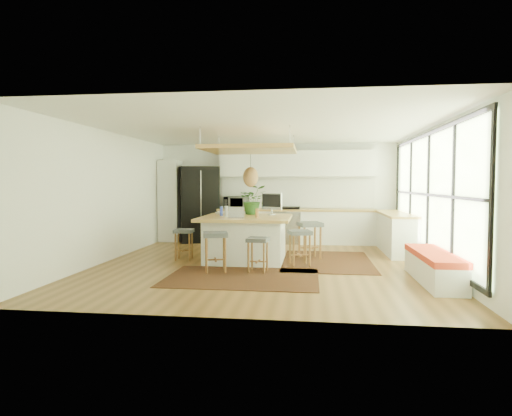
# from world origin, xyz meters

# --- Properties ---
(floor) EXTENTS (7.00, 7.00, 0.00)m
(floor) POSITION_xyz_m (0.00, 0.00, 0.00)
(floor) COLOR brown
(floor) RESTS_ON ground
(ceiling) EXTENTS (7.00, 7.00, 0.00)m
(ceiling) POSITION_xyz_m (0.00, 0.00, 2.70)
(ceiling) COLOR white
(ceiling) RESTS_ON ground
(wall_back) EXTENTS (6.50, 0.00, 6.50)m
(wall_back) POSITION_xyz_m (0.00, 3.50, 1.35)
(wall_back) COLOR white
(wall_back) RESTS_ON ground
(wall_front) EXTENTS (6.50, 0.00, 6.50)m
(wall_front) POSITION_xyz_m (0.00, -3.50, 1.35)
(wall_front) COLOR white
(wall_front) RESTS_ON ground
(wall_left) EXTENTS (0.00, 7.00, 7.00)m
(wall_left) POSITION_xyz_m (-3.25, 0.00, 1.35)
(wall_left) COLOR white
(wall_left) RESTS_ON ground
(wall_right) EXTENTS (0.00, 7.00, 7.00)m
(wall_right) POSITION_xyz_m (3.25, 0.00, 1.35)
(wall_right) COLOR white
(wall_right) RESTS_ON ground
(window_wall) EXTENTS (0.10, 6.20, 2.60)m
(window_wall) POSITION_xyz_m (3.22, 0.00, 1.40)
(window_wall) COLOR black
(window_wall) RESTS_ON wall_right
(pantry) EXTENTS (0.55, 0.60, 2.25)m
(pantry) POSITION_xyz_m (-2.95, 3.18, 1.12)
(pantry) COLOR white
(pantry) RESTS_ON floor
(back_counter_base) EXTENTS (4.20, 0.60, 0.88)m
(back_counter_base) POSITION_xyz_m (0.55, 3.18, 0.44)
(back_counter_base) COLOR white
(back_counter_base) RESTS_ON floor
(back_counter_top) EXTENTS (4.24, 0.64, 0.05)m
(back_counter_top) POSITION_xyz_m (0.55, 3.18, 0.90)
(back_counter_top) COLOR #AA813C
(back_counter_top) RESTS_ON back_counter_base
(backsplash) EXTENTS (4.20, 0.02, 0.80)m
(backsplash) POSITION_xyz_m (0.55, 3.48, 1.35)
(backsplash) COLOR white
(backsplash) RESTS_ON wall_back
(upper_cabinets) EXTENTS (4.20, 0.34, 0.70)m
(upper_cabinets) POSITION_xyz_m (0.55, 3.32, 2.15)
(upper_cabinets) COLOR white
(upper_cabinets) RESTS_ON wall_back
(range) EXTENTS (0.76, 0.62, 1.00)m
(range) POSITION_xyz_m (0.30, 3.18, 0.50)
(range) COLOR #A5A5AA
(range) RESTS_ON floor
(right_counter_base) EXTENTS (0.60, 2.50, 0.88)m
(right_counter_base) POSITION_xyz_m (2.93, 2.00, 0.44)
(right_counter_base) COLOR white
(right_counter_base) RESTS_ON floor
(right_counter_top) EXTENTS (0.64, 2.54, 0.05)m
(right_counter_top) POSITION_xyz_m (2.93, 2.00, 0.90)
(right_counter_top) COLOR #AA813C
(right_counter_top) RESTS_ON right_counter_base
(window_bench) EXTENTS (0.52, 2.00, 0.50)m
(window_bench) POSITION_xyz_m (2.95, -1.20, 0.25)
(window_bench) COLOR white
(window_bench) RESTS_ON floor
(ceiling_panel) EXTENTS (1.86, 1.86, 0.80)m
(ceiling_panel) POSITION_xyz_m (-0.30, 0.40, 2.05)
(ceiling_panel) COLOR #AA813C
(ceiling_panel) RESTS_ON ceiling
(rug_near) EXTENTS (2.60, 1.80, 0.01)m
(rug_near) POSITION_xyz_m (-0.22, -1.27, 0.01)
(rug_near) COLOR black
(rug_near) RESTS_ON floor
(rug_right) EXTENTS (1.80, 2.60, 0.01)m
(rug_right) POSITION_xyz_m (1.29, 0.50, 0.01)
(rug_right) COLOR black
(rug_right) RESTS_ON floor
(fridge) EXTENTS (1.25, 1.12, 2.08)m
(fridge) POSITION_xyz_m (-2.12, 3.17, 0.93)
(fridge) COLOR black
(fridge) RESTS_ON floor
(island) EXTENTS (1.85, 1.85, 0.93)m
(island) POSITION_xyz_m (-0.39, 0.40, 0.47)
(island) COLOR #AA813C
(island) RESTS_ON floor
(stool_near_left) EXTENTS (0.53, 0.53, 0.73)m
(stool_near_left) POSITION_xyz_m (-0.77, -0.85, 0.35)
(stool_near_left) COLOR #414548
(stool_near_left) RESTS_ON floor
(stool_near_right) EXTENTS (0.41, 0.41, 0.63)m
(stool_near_right) POSITION_xyz_m (-0.01, -0.75, 0.35)
(stool_near_right) COLOR #414548
(stool_near_right) RESTS_ON floor
(stool_right_front) EXTENTS (0.51, 0.51, 0.70)m
(stool_right_front) POSITION_xyz_m (0.74, -0.08, 0.35)
(stool_right_front) COLOR #414548
(stool_right_front) RESTS_ON floor
(stool_right_back) EXTENTS (0.59, 0.59, 0.79)m
(stool_right_back) POSITION_xyz_m (0.93, 0.78, 0.35)
(stool_right_back) COLOR #414548
(stool_right_back) RESTS_ON floor
(stool_left_side) EXTENTS (0.41, 0.41, 0.65)m
(stool_left_side) POSITION_xyz_m (-1.72, 0.32, 0.35)
(stool_left_side) COLOR #414548
(stool_left_side) RESTS_ON floor
(laptop) EXTENTS (0.33, 0.35, 0.24)m
(laptop) POSITION_xyz_m (-0.54, -0.05, 1.05)
(laptop) COLOR #A5A5AA
(laptop) RESTS_ON island
(monitor) EXTENTS (0.55, 0.42, 0.49)m
(monitor) POSITION_xyz_m (0.10, 0.81, 1.19)
(monitor) COLOR #A5A5AA
(monitor) RESTS_ON island
(microwave) EXTENTS (0.64, 0.40, 0.41)m
(microwave) POSITION_xyz_m (-1.08, 3.16, 1.13)
(microwave) COLOR #A5A5AA
(microwave) RESTS_ON back_counter_top
(island_plant) EXTENTS (0.73, 0.78, 0.51)m
(island_plant) POSITION_xyz_m (-0.33, 1.00, 1.18)
(island_plant) COLOR #1E4C19
(island_plant) RESTS_ON island
(island_bowl) EXTENTS (0.23, 0.23, 0.05)m
(island_bowl) POSITION_xyz_m (-1.05, 0.84, 0.96)
(island_bowl) COLOR silver
(island_bowl) RESTS_ON island
(island_bottle_0) EXTENTS (0.07, 0.07, 0.19)m
(island_bottle_0) POSITION_xyz_m (-0.94, 0.50, 1.03)
(island_bottle_0) COLOR #2F40BF
(island_bottle_0) RESTS_ON island
(island_bottle_1) EXTENTS (0.07, 0.07, 0.19)m
(island_bottle_1) POSITION_xyz_m (-0.79, 0.25, 1.03)
(island_bottle_1) COLOR silver
(island_bottle_1) RESTS_ON island
(island_bottle_2) EXTENTS (0.07, 0.07, 0.19)m
(island_bottle_2) POSITION_xyz_m (-0.14, 0.10, 1.03)
(island_bottle_2) COLOR #AB7339
(island_bottle_2) RESTS_ON island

